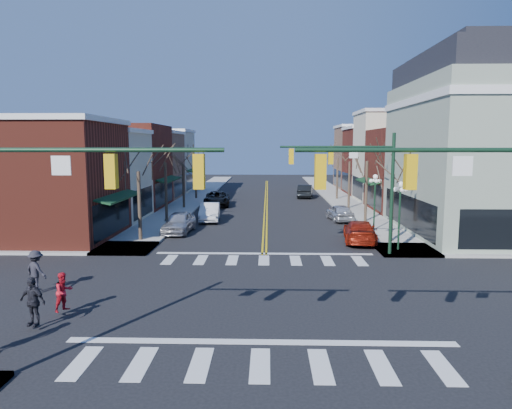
# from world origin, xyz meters

# --- Properties ---
(ground) EXTENTS (160.00, 160.00, 0.00)m
(ground) POSITION_xyz_m (0.00, 0.00, 0.00)
(ground) COLOR black
(ground) RESTS_ON ground
(sidewalk_left) EXTENTS (3.50, 70.00, 0.15)m
(sidewalk_left) POSITION_xyz_m (-8.75, 20.00, 0.07)
(sidewalk_left) COLOR #9E9B93
(sidewalk_left) RESTS_ON ground
(sidewalk_right) EXTENTS (3.50, 70.00, 0.15)m
(sidewalk_right) POSITION_xyz_m (8.75, 20.00, 0.07)
(sidewalk_right) COLOR #9E9B93
(sidewalk_right) RESTS_ON ground
(bldg_left_brick_a) EXTENTS (10.00, 8.50, 8.00)m
(bldg_left_brick_a) POSITION_xyz_m (-15.50, 11.75, 4.00)
(bldg_left_brick_a) COLOR maroon
(bldg_left_brick_a) RESTS_ON ground
(bldg_left_stucco_a) EXTENTS (10.00, 7.00, 7.50)m
(bldg_left_stucco_a) POSITION_xyz_m (-15.50, 19.50, 3.75)
(bldg_left_stucco_a) COLOR beige
(bldg_left_stucco_a) RESTS_ON ground
(bldg_left_brick_b) EXTENTS (10.00, 9.00, 8.50)m
(bldg_left_brick_b) POSITION_xyz_m (-15.50, 27.50, 4.25)
(bldg_left_brick_b) COLOR maroon
(bldg_left_brick_b) RESTS_ON ground
(bldg_left_tan) EXTENTS (10.00, 7.50, 7.80)m
(bldg_left_tan) POSITION_xyz_m (-15.50, 35.75, 3.90)
(bldg_left_tan) COLOR #A27459
(bldg_left_tan) RESTS_ON ground
(bldg_left_stucco_b) EXTENTS (10.00, 8.00, 8.20)m
(bldg_left_stucco_b) POSITION_xyz_m (-15.50, 43.50, 4.10)
(bldg_left_stucco_b) COLOR beige
(bldg_left_stucco_b) RESTS_ON ground
(bldg_right_brick_a) EXTENTS (10.00, 8.50, 8.00)m
(bldg_right_brick_a) POSITION_xyz_m (15.50, 25.75, 4.00)
(bldg_right_brick_a) COLOR maroon
(bldg_right_brick_a) RESTS_ON ground
(bldg_right_stucco) EXTENTS (10.00, 7.00, 10.00)m
(bldg_right_stucco) POSITION_xyz_m (15.50, 33.50, 5.00)
(bldg_right_stucco) COLOR beige
(bldg_right_stucco) RESTS_ON ground
(bldg_right_brick_b) EXTENTS (10.00, 8.00, 8.50)m
(bldg_right_brick_b) POSITION_xyz_m (15.50, 41.00, 4.25)
(bldg_right_brick_b) COLOR maroon
(bldg_right_brick_b) RESTS_ON ground
(bldg_right_tan) EXTENTS (10.00, 8.00, 9.00)m
(bldg_right_tan) POSITION_xyz_m (15.50, 49.00, 4.50)
(bldg_right_tan) COLOR #A27459
(bldg_right_tan) RESTS_ON ground
(victorian_corner) EXTENTS (12.25, 14.25, 13.30)m
(victorian_corner) POSITION_xyz_m (16.50, 14.50, 6.66)
(victorian_corner) COLOR gray
(victorian_corner) RESTS_ON ground
(traffic_mast_near_left) EXTENTS (6.60, 0.28, 7.20)m
(traffic_mast_near_left) POSITION_xyz_m (-5.55, -7.40, 4.71)
(traffic_mast_near_left) COLOR #14331E
(traffic_mast_near_left) RESTS_ON ground
(traffic_mast_near_right) EXTENTS (6.60, 0.28, 7.20)m
(traffic_mast_near_right) POSITION_xyz_m (5.55, -7.40, 4.71)
(traffic_mast_near_right) COLOR #14331E
(traffic_mast_near_right) RESTS_ON ground
(traffic_mast_far_right) EXTENTS (6.60, 0.28, 7.20)m
(traffic_mast_far_right) POSITION_xyz_m (5.55, 7.40, 4.71)
(traffic_mast_far_right) COLOR #14331E
(traffic_mast_far_right) RESTS_ON ground
(lamppost_corner) EXTENTS (0.36, 0.36, 4.33)m
(lamppost_corner) POSITION_xyz_m (8.20, 8.50, 2.96)
(lamppost_corner) COLOR #14331E
(lamppost_corner) RESTS_ON ground
(lamppost_midblock) EXTENTS (0.36, 0.36, 4.33)m
(lamppost_midblock) POSITION_xyz_m (8.20, 15.00, 2.96)
(lamppost_midblock) COLOR #14331E
(lamppost_midblock) RESTS_ON ground
(tree_left_a) EXTENTS (0.24, 0.24, 4.76)m
(tree_left_a) POSITION_xyz_m (-8.40, 11.00, 2.38)
(tree_left_a) COLOR #382B21
(tree_left_a) RESTS_ON ground
(tree_left_b) EXTENTS (0.24, 0.24, 5.04)m
(tree_left_b) POSITION_xyz_m (-8.40, 19.00, 2.52)
(tree_left_b) COLOR #382B21
(tree_left_b) RESTS_ON ground
(tree_left_c) EXTENTS (0.24, 0.24, 4.55)m
(tree_left_c) POSITION_xyz_m (-8.40, 27.00, 2.27)
(tree_left_c) COLOR #382B21
(tree_left_c) RESTS_ON ground
(tree_left_d) EXTENTS (0.24, 0.24, 4.90)m
(tree_left_d) POSITION_xyz_m (-8.40, 35.00, 2.45)
(tree_left_d) COLOR #382B21
(tree_left_d) RESTS_ON ground
(tree_right_a) EXTENTS (0.24, 0.24, 4.62)m
(tree_right_a) POSITION_xyz_m (8.40, 11.00, 2.31)
(tree_right_a) COLOR #382B21
(tree_right_a) RESTS_ON ground
(tree_right_b) EXTENTS (0.24, 0.24, 5.18)m
(tree_right_b) POSITION_xyz_m (8.40, 19.00, 2.59)
(tree_right_b) COLOR #382B21
(tree_right_b) RESTS_ON ground
(tree_right_c) EXTENTS (0.24, 0.24, 4.83)m
(tree_right_c) POSITION_xyz_m (8.40, 27.00, 2.42)
(tree_right_c) COLOR #382B21
(tree_right_c) RESTS_ON ground
(tree_right_d) EXTENTS (0.24, 0.24, 4.97)m
(tree_right_d) POSITION_xyz_m (8.40, 35.00, 2.48)
(tree_right_d) COLOR #382B21
(tree_right_d) RESTS_ON ground
(car_left_near) EXTENTS (2.11, 4.70, 1.57)m
(car_left_near) POSITION_xyz_m (-6.40, 14.19, 0.78)
(car_left_near) COLOR #B4B3B8
(car_left_near) RESTS_ON ground
(car_left_mid) EXTENTS (1.94, 4.75, 1.53)m
(car_left_mid) POSITION_xyz_m (-4.80, 19.57, 0.77)
(car_left_mid) COLOR white
(car_left_mid) RESTS_ON ground
(car_left_far) EXTENTS (2.94, 5.75, 1.55)m
(car_left_far) POSITION_xyz_m (-5.24, 29.12, 0.78)
(car_left_far) COLOR black
(car_left_far) RESTS_ON ground
(car_right_near) EXTENTS (2.69, 5.26, 1.46)m
(car_right_near) POSITION_xyz_m (6.40, 11.26, 0.73)
(car_right_near) COLOR maroon
(car_right_near) RESTS_ON ground
(car_right_mid) EXTENTS (2.17, 4.40, 1.44)m
(car_right_mid) POSITION_xyz_m (6.40, 19.88, 0.72)
(car_right_mid) COLOR silver
(car_right_mid) RESTS_ON ground
(car_right_far) EXTENTS (2.31, 5.00, 1.59)m
(car_right_far) POSITION_xyz_m (4.80, 37.20, 0.79)
(car_right_far) COLOR black
(car_right_far) RESTS_ON ground
(pedestrian_red_b) EXTENTS (0.88, 0.93, 1.53)m
(pedestrian_red_b) POSITION_xyz_m (-7.63, -2.32, 0.91)
(pedestrian_red_b) COLOR red
(pedestrian_red_b) RESTS_ON sidewalk_left
(pedestrian_dark_a) EXTENTS (1.11, 0.69, 1.76)m
(pedestrian_dark_a) POSITION_xyz_m (-8.10, -3.74, 1.03)
(pedestrian_dark_a) COLOR black
(pedestrian_dark_a) RESTS_ON sidewalk_left
(pedestrian_dark_b) EXTENTS (1.32, 1.11, 1.77)m
(pedestrian_dark_b) POSITION_xyz_m (-10.00, 0.22, 1.04)
(pedestrian_dark_b) COLOR #222129
(pedestrian_dark_b) RESTS_ON sidewalk_left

